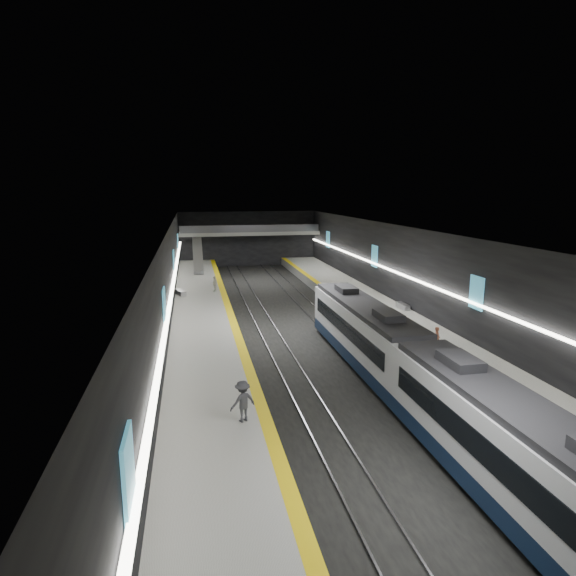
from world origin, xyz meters
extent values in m
plane|color=black|center=(0.00, 0.00, 0.00)|extent=(70.00, 70.00, 0.00)
cube|color=beige|center=(0.00, 0.00, 8.00)|extent=(20.00, 70.00, 0.04)
cube|color=black|center=(-10.00, 0.00, 4.00)|extent=(0.04, 70.00, 8.00)
cube|color=black|center=(10.00, 0.00, 4.00)|extent=(0.04, 70.00, 8.00)
cube|color=black|center=(0.00, 35.00, 4.00)|extent=(20.00, 0.04, 8.00)
cube|color=slate|center=(-7.50, 0.00, 0.50)|extent=(5.00, 70.00, 1.00)
cube|color=#9D9D98|center=(-7.50, 0.00, 1.01)|extent=(5.00, 70.00, 0.02)
cube|color=yellow|center=(-5.30, 0.00, 1.02)|extent=(0.60, 70.00, 0.02)
cube|color=slate|center=(7.50, 0.00, 0.50)|extent=(5.00, 70.00, 1.00)
cube|color=#9D9D98|center=(7.50, 0.00, 1.01)|extent=(5.00, 70.00, 0.02)
cube|color=yellow|center=(5.30, 0.00, 1.02)|extent=(0.60, 70.00, 0.02)
cube|color=gray|center=(-3.22, 0.00, 0.06)|extent=(0.08, 70.00, 0.12)
cube|color=gray|center=(-1.78, 0.00, 0.06)|extent=(0.08, 70.00, 0.12)
cube|color=gray|center=(1.78, 0.00, 0.06)|extent=(0.08, 70.00, 0.12)
cube|color=gray|center=(3.22, 0.00, 0.06)|extent=(0.08, 70.00, 0.12)
cube|color=#0F1E38|center=(2.50, -22.28, 0.75)|extent=(2.65, 15.00, 0.80)
cube|color=silver|center=(2.50, -22.28, 2.40)|extent=(2.65, 15.00, 2.50)
cube|color=black|center=(2.50, -22.28, 3.80)|extent=(2.44, 14.25, 0.30)
cube|color=black|center=(2.50, -22.28, 2.45)|extent=(2.69, 13.20, 1.00)
cube|color=#0F1E38|center=(2.50, -7.28, 0.75)|extent=(2.65, 15.00, 0.80)
cube|color=silver|center=(2.50, -7.28, 2.40)|extent=(2.65, 15.00, 2.50)
cube|color=black|center=(2.50, -7.28, 3.80)|extent=(2.44, 14.25, 0.30)
cube|color=black|center=(2.50, -7.28, 2.45)|extent=(2.69, 13.20, 1.00)
cube|color=black|center=(2.50, -14.80, 2.35)|extent=(1.85, 0.05, 1.20)
cube|color=teal|center=(-9.92, -25.00, 4.50)|extent=(0.10, 1.50, 2.20)
cube|color=teal|center=(-9.92, -8.00, 4.50)|extent=(0.10, 1.50, 2.20)
cube|color=teal|center=(-9.92, 10.00, 4.50)|extent=(0.10, 1.50, 2.20)
cube|color=teal|center=(-9.92, 27.00, 4.50)|extent=(0.10, 1.50, 2.20)
cube|color=teal|center=(9.92, -8.00, 4.50)|extent=(0.10, 1.50, 2.20)
cube|color=teal|center=(9.92, 10.00, 4.50)|extent=(0.10, 1.50, 2.20)
cube|color=teal|center=(9.92, 27.00, 4.50)|extent=(0.10, 1.50, 2.20)
cube|color=white|center=(-9.80, 0.00, 3.80)|extent=(0.25, 68.60, 0.12)
cube|color=white|center=(9.80, 0.00, 3.80)|extent=(0.25, 68.60, 0.12)
cube|color=gray|center=(0.00, 33.00, 5.00)|extent=(20.00, 3.00, 0.50)
cube|color=#47474C|center=(0.00, 31.55, 5.75)|extent=(19.60, 0.08, 1.00)
cube|color=#99999E|center=(-7.50, 26.00, 2.90)|extent=(1.20, 7.50, 3.92)
cube|color=#99999E|center=(-9.50, 11.45, 1.24)|extent=(1.23, 2.05, 0.49)
cube|color=#99999E|center=(9.50, 1.99, 1.22)|extent=(0.58, 1.83, 0.44)
imported|color=#A95A3F|center=(6.86, -8.81, 1.78)|extent=(0.51, 0.65, 1.56)
imported|color=silver|center=(-6.11, 12.47, 1.78)|extent=(0.71, 0.98, 1.55)
imported|color=#3D3E44|center=(-6.31, -15.90, 1.94)|extent=(1.39, 1.13, 1.88)
camera|label=1|loc=(-8.26, -35.68, 11.12)|focal=30.00mm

